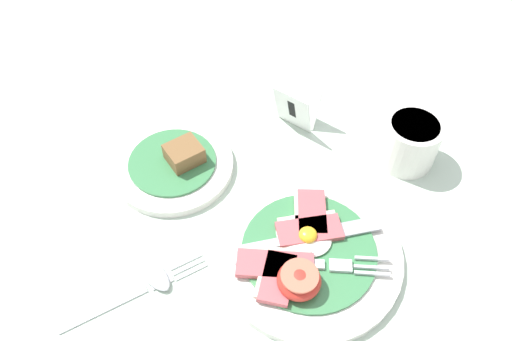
{
  "coord_description": "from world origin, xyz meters",
  "views": [
    {
      "loc": [
        0.17,
        -0.33,
        0.56
      ],
      "look_at": [
        -0.03,
        0.06,
        0.02
      ],
      "focal_mm": 35.0,
      "sensor_mm": 36.0,
      "label": 1
    }
  ],
  "objects_px": {
    "bread_plate": "(174,164)",
    "fork_on_cloth": "(132,294)",
    "breakfast_plate": "(306,253)",
    "sugar_cup": "(410,141)",
    "teaspoon_by_saucer": "(164,286)",
    "number_card": "(297,106)"
  },
  "relations": [
    {
      "from": "bread_plate",
      "to": "fork_on_cloth",
      "type": "distance_m",
      "value": 0.2
    },
    {
      "from": "fork_on_cloth",
      "to": "sugar_cup",
      "type": "bearing_deg",
      "value": 1.0
    },
    {
      "from": "teaspoon_by_saucer",
      "to": "fork_on_cloth",
      "type": "xyz_separation_m",
      "value": [
        -0.03,
        -0.02,
        -0.0
      ]
    },
    {
      "from": "breakfast_plate",
      "to": "number_card",
      "type": "distance_m",
      "value": 0.24
    },
    {
      "from": "teaspoon_by_saucer",
      "to": "number_card",
      "type": "bearing_deg",
      "value": -73.73
    },
    {
      "from": "breakfast_plate",
      "to": "fork_on_cloth",
      "type": "bearing_deg",
      "value": -139.01
    },
    {
      "from": "teaspoon_by_saucer",
      "to": "bread_plate",
      "type": "bearing_deg",
      "value": -39.88
    },
    {
      "from": "bread_plate",
      "to": "fork_on_cloth",
      "type": "height_order",
      "value": "bread_plate"
    },
    {
      "from": "breakfast_plate",
      "to": "number_card",
      "type": "bearing_deg",
      "value": 117.85
    },
    {
      "from": "fork_on_cloth",
      "to": "number_card",
      "type": "bearing_deg",
      "value": 24.42
    },
    {
      "from": "teaspoon_by_saucer",
      "to": "fork_on_cloth",
      "type": "distance_m",
      "value": 0.04
    },
    {
      "from": "bread_plate",
      "to": "fork_on_cloth",
      "type": "relative_size",
      "value": 1.06
    },
    {
      "from": "breakfast_plate",
      "to": "teaspoon_by_saucer",
      "type": "xyz_separation_m",
      "value": [
        -0.13,
        -0.12,
        -0.01
      ]
    },
    {
      "from": "bread_plate",
      "to": "teaspoon_by_saucer",
      "type": "distance_m",
      "value": 0.19
    },
    {
      "from": "breakfast_plate",
      "to": "teaspoon_by_saucer",
      "type": "height_order",
      "value": "breakfast_plate"
    },
    {
      "from": "sugar_cup",
      "to": "number_card",
      "type": "height_order",
      "value": "number_card"
    },
    {
      "from": "bread_plate",
      "to": "number_card",
      "type": "bearing_deg",
      "value": 54.37
    },
    {
      "from": "breakfast_plate",
      "to": "sugar_cup",
      "type": "xyz_separation_m",
      "value": [
        0.06,
        0.22,
        0.03
      ]
    },
    {
      "from": "breakfast_plate",
      "to": "sugar_cup",
      "type": "height_order",
      "value": "sugar_cup"
    },
    {
      "from": "sugar_cup",
      "to": "bread_plate",
      "type": "bearing_deg",
      "value": -149.3
    },
    {
      "from": "number_card",
      "to": "fork_on_cloth",
      "type": "xyz_separation_m",
      "value": [
        -0.05,
        -0.35,
        -0.04
      ]
    },
    {
      "from": "breakfast_plate",
      "to": "fork_on_cloth",
      "type": "distance_m",
      "value": 0.22
    }
  ]
}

